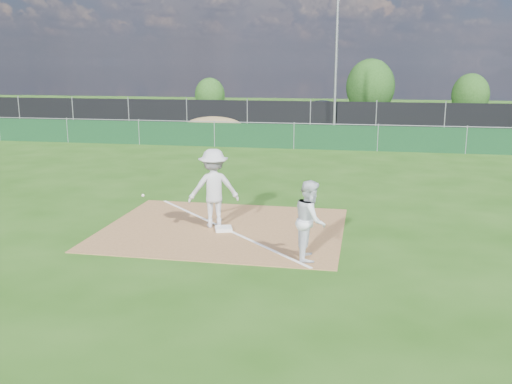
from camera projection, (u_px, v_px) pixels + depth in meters
ground at (278, 167)px, 23.09m from camera, size 90.00×90.00×0.00m
infield_dirt at (224, 229)px, 14.47m from camera, size 6.00×5.00×0.02m
foul_line at (224, 228)px, 14.47m from camera, size 5.01×5.01×0.01m
green_fence at (294, 137)px, 27.74m from camera, size 44.00×0.05×1.20m
dirt_mound at (214, 127)px, 32.03m from camera, size 3.38×2.60×1.17m
black_fence at (310, 116)px, 35.33m from camera, size 46.00×0.04×1.80m
parking_lot at (317, 122)px, 40.32m from camera, size 46.00×9.00×0.01m
light_pole at (336, 65)px, 34.08m from camera, size 0.16×0.16×8.00m
first_base at (224, 229)px, 14.27m from camera, size 0.52×0.52×0.09m
play_at_first at (214, 188)px, 14.44m from camera, size 2.73×1.17×2.00m
runner at (310, 220)px, 12.12m from camera, size 0.74×0.90×1.72m
car_left at (213, 110)px, 41.30m from camera, size 4.69×2.32×1.54m
car_mid at (327, 112)px, 39.22m from camera, size 4.65×1.63×1.53m
car_right at (411, 115)px, 38.10m from camera, size 5.12×3.42×1.38m
tree_left at (210, 95)px, 46.92m from camera, size 2.46×2.46×2.92m
tree_mid at (370, 87)px, 44.18m from camera, size 3.74×3.74×4.43m
tree_right at (470, 95)px, 43.56m from camera, size 2.81×2.81×3.33m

